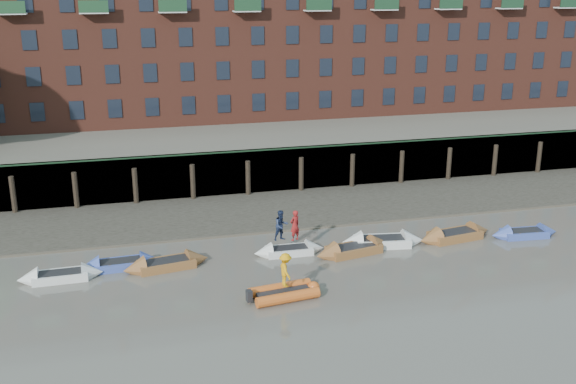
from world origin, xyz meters
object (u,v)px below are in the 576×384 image
object	(u,v)px
rowboat_1	(120,264)
rib_tender	(286,292)
rowboat_7	(524,233)
person_rower_b	(281,225)
rowboat_6	(455,235)
rowboat_2	(166,264)
person_rower_a	(295,225)
rowboat_3	(289,251)
rowboat_4	(354,249)
rowboat_5	(382,242)
person_rib_crew	(285,270)
rowboat_0	(61,276)

from	to	relation	value
rowboat_1	rib_tender	world-z (taller)	rowboat_1
rowboat_1	rib_tender	size ratio (longest dim) A/B	1.21
rowboat_7	person_rower_b	size ratio (longest dim) A/B	2.44
rowboat_6	rowboat_7	bearing A→B (deg)	-18.07
rowboat_2	person_rower_a	size ratio (longest dim) A/B	2.70
rowboat_6	rib_tender	bearing A→B (deg)	-165.75
rowboat_3	rowboat_4	bearing A→B (deg)	-11.94
rowboat_2	rowboat_5	world-z (taller)	rowboat_5
rowboat_4	rowboat_7	world-z (taller)	rowboat_4
rib_tender	rowboat_2	bearing A→B (deg)	129.85
rowboat_2	rowboat_5	distance (m)	12.65
rib_tender	person_rib_crew	distance (m)	1.17
rowboat_2	person_rower_a	distance (m)	7.48
rowboat_0	person_rower_a	bearing A→B (deg)	1.00
rowboat_4	person_rower_b	xyz separation A→B (m)	(-4.02, 1.11, 1.44)
rowboat_3	person_rower_b	size ratio (longest dim) A/B	2.31
rowboat_5	person_rib_crew	world-z (taller)	person_rib_crew
rowboat_1	rib_tender	bearing A→B (deg)	-38.16
rowboat_1	person_rower_a	bearing A→B (deg)	-4.41
rowboat_5	rib_tender	world-z (taller)	rowboat_5
rowboat_5	person_rower_a	xyz separation A→B (m)	(-5.32, 0.19, 1.44)
rowboat_7	person_rower_a	world-z (taller)	person_rower_a
rowboat_4	person_rib_crew	bearing A→B (deg)	-150.83
rowboat_2	person_rib_crew	xyz separation A→B (m)	(5.45, -4.96, 1.20)
rowboat_0	rowboat_1	xyz separation A→B (m)	(3.07, 0.79, 0.00)
rowboat_6	person_rower_b	size ratio (longest dim) A/B	2.87
rowboat_3	rowboat_4	distance (m)	3.72
rowboat_4	person_rower_b	bearing A→B (deg)	153.47
rowboat_5	rib_tender	xyz separation A→B (m)	(-7.17, -5.17, 0.01)
rowboat_4	rowboat_2	bearing A→B (deg)	165.73
rowboat_1	rowboat_7	bearing A→B (deg)	-5.69
rowboat_7	rowboat_2	bearing A→B (deg)	-177.41
rowboat_1	rowboat_3	size ratio (longest dim) A/B	1.07
rowboat_2	person_rib_crew	size ratio (longest dim) A/B	2.82
rowboat_2	person_rower_b	bearing A→B (deg)	-4.65
person_rower_b	rowboat_2	bearing A→B (deg)	169.74
rowboat_2	person_rib_crew	world-z (taller)	person_rib_crew
rowboat_0	rowboat_1	size ratio (longest dim) A/B	0.99
rowboat_5	rowboat_6	bearing A→B (deg)	7.00
rowboat_6	person_rower_a	size ratio (longest dim) A/B	2.84
person_rower_b	rowboat_0	bearing A→B (deg)	168.34
person_rower_b	person_rib_crew	xyz separation A→B (m)	(-1.14, -5.48, -0.25)
rowboat_6	rib_tender	xyz separation A→B (m)	(-11.83, -5.04, 0.01)
rowboat_1	rowboat_4	world-z (taller)	rowboat_4
rowboat_1	person_rower_a	size ratio (longest dim) A/B	2.45
rowboat_1	person_rib_crew	world-z (taller)	person_rib_crew
rowboat_3	person_rower_b	bearing A→B (deg)	147.21
rowboat_4	rowboat_6	size ratio (longest dim) A/B	0.98
rowboat_6	person_rib_crew	distance (m)	12.92
rowboat_6	rib_tender	size ratio (longest dim) A/B	1.41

